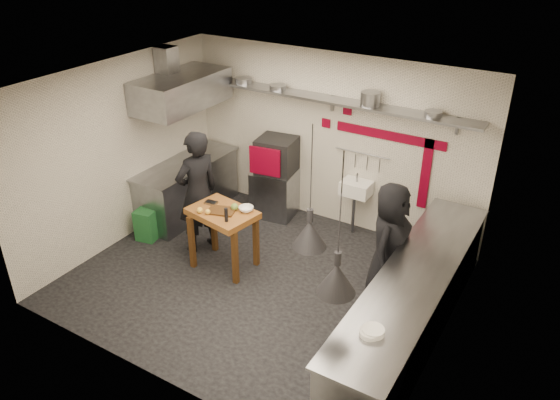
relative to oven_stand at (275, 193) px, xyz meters
The scene contains 47 objects.
floor 1.99m from the oven_stand, 64.27° to the right, with size 5.00×5.00×0.00m, color black.
ceiling 3.09m from the oven_stand, 64.27° to the right, with size 5.00×5.00×0.00m, color beige.
wall_back 1.35m from the oven_stand, 22.09° to the left, with size 5.00×0.04×2.80m, color beige.
wall_front 4.07m from the oven_stand, 77.62° to the right, with size 5.00×0.04×2.80m, color beige.
wall_left 2.61m from the oven_stand, 133.27° to the right, with size 0.04×4.20×2.80m, color beige.
wall_right 3.91m from the oven_stand, 27.69° to the right, with size 0.04×4.20×2.80m, color beige.
red_band_horiz 2.23m from the oven_stand, 10.21° to the left, with size 1.70×0.02×0.14m, color maroon.
red_band_vert 2.55m from the oven_stand, ahead, with size 0.14×0.02×1.10m, color maroon.
red_tile_a 1.93m from the oven_stand, 16.44° to the left, with size 0.14×0.02×0.14m, color maroon.
red_tile_b 1.52m from the oven_stand, 23.43° to the left, with size 0.14×0.02×0.14m, color maroon.
back_shelf 1.92m from the oven_stand, 10.94° to the left, with size 4.60×0.34×0.04m, color slate.
shelf_bracket_left 1.96m from the oven_stand, 163.42° to the left, with size 0.04×0.06×0.24m, color slate.
shelf_bracket_mid 1.85m from the oven_stand, 20.32° to the left, with size 0.04×0.06×0.24m, color slate.
shelf_bracket_right 3.20m from the oven_stand, ahead, with size 0.04×0.06×0.24m, color slate.
pan_far_left 1.92m from the oven_stand, 166.57° to the left, with size 0.26×0.26×0.09m, color slate.
pan_mid_left 1.78m from the oven_stand, 102.61° to the left, with size 0.26×0.26×0.07m, color slate.
stock_pot 2.39m from the oven_stand, ahead, with size 0.28×0.28×0.20m, color slate.
pan_right 3.02m from the oven_stand, ahead, with size 0.24×0.24×0.08m, color slate.
oven_stand is the anchor object (origin of this frame).
combi_oven 0.69m from the oven_stand, 26.29° to the left, with size 0.60×0.56×0.58m, color black.
oven_door 0.75m from the oven_stand, 89.92° to the right, with size 0.53×0.03×0.46m, color maroon.
oven_glass 0.75m from the oven_stand, 86.62° to the right, with size 0.35×0.02×0.34m, color black.
hand_sink 1.46m from the oven_stand, ahead, with size 0.46×0.34×0.22m, color white.
sink_tap 1.51m from the oven_stand, ahead, with size 0.03×0.03×0.14m, color slate.
sink_drain 1.40m from the oven_stand, ahead, with size 0.06×0.06×0.66m, color slate.
utensil_rail 1.70m from the oven_stand, 12.26° to the left, with size 0.02×0.02×0.90m, color slate.
counter_right 3.47m from the oven_stand, 30.38° to the right, with size 0.70×3.80×0.90m, color slate.
counter_right_top 3.51m from the oven_stand, 30.38° to the right, with size 0.76×3.90×0.03m, color slate.
plate_stack 4.23m from the oven_stand, 45.00° to the right, with size 0.22×0.22×0.07m, color white.
small_bowl_right 4.24m from the oven_stand, 45.50° to the right, with size 0.21×0.21×0.05m, color white.
counter_left 1.48m from the oven_stand, 151.54° to the right, with size 0.70×1.90×0.90m, color slate.
counter_left_top 1.57m from the oven_stand, 151.54° to the right, with size 0.76×2.00×0.03m, color slate.
extractor_hood 2.27m from the oven_stand, 150.59° to the right, with size 0.78×1.60×0.50m, color slate.
hood_duct 2.72m from the oven_stand, 154.83° to the right, with size 0.28×0.28×0.50m, color slate.
green_bin 2.16m from the oven_stand, 127.09° to the right, with size 0.31×0.31×0.50m, color #1E602B.
prep_table 1.72m from the oven_stand, 83.61° to the right, with size 0.92×0.64×0.92m, color #915A28, non-canonical shape.
cutting_board 1.83m from the oven_stand, 83.42° to the right, with size 0.37×0.26×0.03m, color #462910.
pepper_mill 2.06m from the oven_stand, 77.62° to the right, with size 0.05×0.05×0.20m, color black.
lemon_a 1.99m from the oven_stand, 91.00° to the right, with size 0.09×0.09×0.09m, color gold.
lemon_b 1.97m from the oven_stand, 87.46° to the right, with size 0.07×0.07×0.07m, color gold.
veg_ball 1.73m from the oven_stand, 78.38° to the right, with size 0.10×0.10×0.10m, color olive.
steel_tray 1.71m from the oven_stand, 92.29° to the right, with size 0.17×0.11×0.03m, color slate.
bowl 1.71m from the oven_stand, 72.54° to the right, with size 0.21×0.21×0.06m, color white.
heat_lamp_near 3.67m from the oven_stand, 51.72° to the right, with size 0.38×0.38×1.39m, color black, non-canonical shape.
heat_lamp_far 4.28m from the oven_stand, 49.59° to the right, with size 0.39×0.39×1.50m, color black, non-canonical shape.
chef_left 1.65m from the oven_stand, 105.29° to the right, with size 0.69×0.46×1.90m, color black.
chef_right 2.73m from the oven_stand, 25.14° to the right, with size 0.81×0.53×1.66m, color black.
Camera 1 is at (3.47, -5.21, 4.61)m, focal length 35.00 mm.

